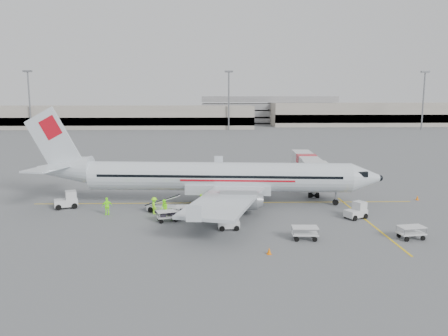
% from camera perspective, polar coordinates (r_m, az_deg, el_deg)
% --- Properties ---
extents(ground, '(360.00, 360.00, 0.00)m').
position_cam_1_polar(ground, '(51.17, 0.06, -4.56)').
color(ground, '#56595B').
extents(stripe_lead, '(44.00, 0.20, 0.01)m').
position_cam_1_polar(stripe_lead, '(51.17, 0.06, -4.56)').
color(stripe_lead, yellow).
rests_on(stripe_lead, ground).
extents(stripe_cross, '(0.20, 20.00, 0.01)m').
position_cam_1_polar(stripe_cross, '(46.08, 18.16, -6.57)').
color(stripe_cross, yellow).
rests_on(stripe_cross, ground).
extents(terminal_west, '(110.00, 22.00, 9.00)m').
position_cam_1_polar(terminal_west, '(183.95, -13.77, 6.49)').
color(terminal_west, gray).
rests_on(terminal_west, ground).
extents(terminal_east, '(90.00, 26.00, 10.00)m').
position_cam_1_polar(terminal_east, '(207.51, 18.69, 6.68)').
color(terminal_east, gray).
rests_on(terminal_east, ground).
extents(parking_garage, '(62.00, 24.00, 14.00)m').
position_cam_1_polar(parking_garage, '(211.42, 5.66, 7.70)').
color(parking_garage, slate).
rests_on(parking_garage, ground).
extents(treeline, '(300.00, 3.00, 6.00)m').
position_cam_1_polar(treeline, '(224.89, -1.22, 6.80)').
color(treeline, black).
rests_on(treeline, ground).
extents(mast_west, '(3.20, 1.20, 22.00)m').
position_cam_1_polar(mast_west, '(181.18, -24.06, 7.99)').
color(mast_west, slate).
rests_on(mast_west, ground).
extents(mast_center, '(3.20, 1.20, 22.00)m').
position_cam_1_polar(mast_center, '(167.82, 0.63, 8.75)').
color(mast_center, slate).
rests_on(mast_center, ground).
extents(mast_east, '(3.20, 1.20, 22.00)m').
position_cam_1_polar(mast_east, '(186.42, 24.58, 7.97)').
color(mast_east, slate).
rests_on(mast_east, ground).
extents(aircraft, '(41.85, 34.05, 10.88)m').
position_cam_1_polar(aircraft, '(49.73, -0.65, 1.42)').
color(aircraft, silver).
rests_on(aircraft, ground).
extents(jet_bridge, '(4.25, 17.40, 4.52)m').
position_cam_1_polar(jet_bridge, '(60.48, 10.69, -0.40)').
color(jet_bridge, silver).
rests_on(jet_bridge, ground).
extents(belt_loader, '(4.87, 3.11, 2.47)m').
position_cam_1_polar(belt_loader, '(47.30, -7.87, -4.25)').
color(belt_loader, silver).
rests_on(belt_loader, ground).
extents(tug_fore, '(2.53, 2.14, 1.70)m').
position_cam_1_polar(tug_fore, '(46.44, 16.84, -5.31)').
color(tug_fore, silver).
rests_on(tug_fore, ground).
extents(tug_mid, '(2.05, 1.26, 1.53)m').
position_cam_1_polar(tug_mid, '(40.87, 0.63, -6.99)').
color(tug_mid, silver).
rests_on(tug_mid, ground).
extents(tug_aft, '(2.80, 2.21, 1.90)m').
position_cam_1_polar(tug_aft, '(51.62, -19.96, -3.92)').
color(tug_aft, silver).
rests_on(tug_aft, ground).
extents(cart_loaded_a, '(2.34, 1.80, 1.07)m').
position_cam_1_polar(cart_loaded_a, '(43.86, -7.42, -6.25)').
color(cart_loaded_a, silver).
rests_on(cart_loaded_a, ground).
extents(cart_loaded_b, '(2.57, 1.59, 1.31)m').
position_cam_1_polar(cart_loaded_b, '(44.59, -4.65, -5.79)').
color(cart_loaded_b, silver).
rests_on(cart_loaded_b, ground).
extents(cart_empty_a, '(2.28, 1.42, 1.16)m').
position_cam_1_polar(cart_empty_a, '(38.72, 10.51, -8.35)').
color(cart_empty_a, silver).
rests_on(cart_empty_a, ground).
extents(cart_empty_b, '(2.41, 1.67, 1.16)m').
position_cam_1_polar(cart_empty_b, '(41.53, 23.25, -7.75)').
color(cart_empty_b, silver).
rests_on(cart_empty_b, ground).
extents(cone_nose, '(0.35, 0.35, 0.58)m').
position_cam_1_polar(cone_nose, '(57.37, 23.93, -3.56)').
color(cone_nose, '#FF7104').
rests_on(cone_nose, ground).
extents(cone_port, '(0.39, 0.39, 0.64)m').
position_cam_1_polar(cone_port, '(66.10, 1.56, -1.15)').
color(cone_port, '#FF7104').
rests_on(cone_port, ground).
extents(cone_stbd, '(0.35, 0.35, 0.57)m').
position_cam_1_polar(cone_stbd, '(34.94, 5.92, -10.70)').
color(cone_stbd, '#FF7104').
rests_on(cone_stbd, ground).
extents(crew_a, '(0.68, 0.56, 1.60)m').
position_cam_1_polar(crew_a, '(48.50, -2.98, -4.37)').
color(crew_a, '#87FA15').
rests_on(crew_a, ground).
extents(crew_b, '(1.03, 1.10, 1.80)m').
position_cam_1_polar(crew_b, '(45.51, -7.81, -5.21)').
color(crew_b, '#87FA15').
rests_on(crew_b, ground).
extents(crew_c, '(1.02, 1.33, 1.81)m').
position_cam_1_polar(crew_c, '(46.70, -9.09, -4.87)').
color(crew_c, '#87FA15').
rests_on(crew_c, ground).
extents(crew_d, '(1.19, 0.88, 1.88)m').
position_cam_1_polar(crew_d, '(47.32, -15.01, -4.84)').
color(crew_d, '#87FA15').
rests_on(crew_d, ground).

